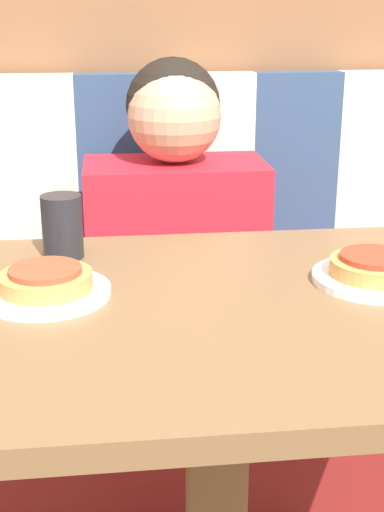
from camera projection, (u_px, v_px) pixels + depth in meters
booth_seat at (177, 397)px, 1.84m from camera, size 1.39×0.56×0.44m
booth_backrest at (166, 183)px, 1.91m from camera, size 1.39×0.06×0.57m
dining_table at (218, 373)px, 1.07m from camera, size 0.93×0.67×0.77m
person at (175, 200)px, 1.68m from camera, size 0.42×0.25×0.63m
plate_left at (47, 293)px, 1.05m from camera, size 0.19×0.19×0.01m
plate_right at (373, 278)px, 1.10m from camera, size 0.19×0.19×0.01m
pizza_left at (46, 279)px, 1.04m from camera, size 0.14×0.14×0.03m
pizza_right at (374, 265)px, 1.10m from camera, size 0.14×0.14×0.03m
drinking_cup at (62, 227)px, 1.20m from camera, size 0.07×0.07×0.11m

